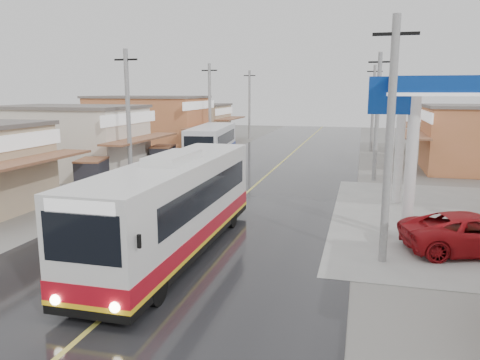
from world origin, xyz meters
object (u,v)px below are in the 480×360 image
Objects in this scene: coach_bus at (175,206)px; second_bus at (212,144)px; cyclist at (202,171)px; tricycle_near at (92,172)px; tyre_stack at (130,189)px; tricycle_far at (163,156)px; jeepney at (476,234)px.

coach_bus reaches higher than second_bus.
cyclist is 0.86× the size of tricycle_near.
tricycle_near is (-8.77, 8.70, -0.67)m from coach_bus.
cyclist is at bearing 52.11° from tyre_stack.
second_bus is at bearing 56.65° from tricycle_near.
tyre_stack is at bearing -90.11° from tricycle_far.
tricycle_far is at bearing -134.06° from second_bus.
second_bus is 10.87m from tyre_stack.
tricycle_far is at bearing 115.19° from coach_bus.
second_bus is 4.24× the size of cyclist.
second_bus is at bearing 107.56° from cyclist.
coach_bus is 12.37m from tricycle_near.
cyclist is (-13.70, 9.97, -0.00)m from jeepney.
tyre_stack is (-3.01, -3.87, -0.51)m from cyclist.
second_bus reaches higher than jeepney.
coach_bus reaches higher than jeepney.
tricycle_near reaches higher than tyre_stack.
tyre_stack is at bearing -123.41° from cyclist.
tricycle_far is (-17.87, 13.39, 0.32)m from jeepney.
second_bus is 1.79× the size of jeepney.
jeepney is 2.05× the size of tricycle_near.
tricycle_far is at bearing 145.11° from cyclist.
coach_bus is 10.66m from jeepney.
coach_bus reaches higher than tyre_stack.
cyclist is at bearing -48.48° from tricycle_far.
tricycle_far is at bearing 98.99° from tyre_stack.
coach_bus reaches higher than tricycle_near.
tricycle_far reaches higher than jeepney.
second_bus reaches higher than cyclist.
cyclist is 0.91× the size of tricycle_far.
tyre_stack is at bearing 55.19° from jeepney.
tricycle_far is at bearing 66.88° from tricycle_near.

